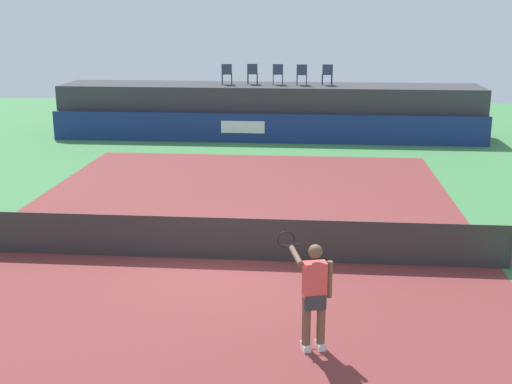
{
  "coord_description": "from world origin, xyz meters",
  "views": [
    {
      "loc": [
        2.02,
        -13.52,
        5.21
      ],
      "look_at": [
        0.62,
        2.0,
        1.0
      ],
      "focal_mm": 46.7,
      "sensor_mm": 36.0,
      "label": 1
    }
  ],
  "objects_px": {
    "spectator_chair_far_left": "(227,73)",
    "spectator_chair_left": "(252,73)",
    "spectator_chair_far_right": "(327,74)",
    "spectator_chair_center": "(278,73)",
    "spectator_chair_right": "(302,74)",
    "tennis_player": "(314,293)"
  },
  "relations": [
    {
      "from": "spectator_chair_left",
      "to": "spectator_chair_center",
      "type": "xyz_separation_m",
      "value": [
        1.1,
        -0.07,
        0.0
      ]
    },
    {
      "from": "spectator_chair_far_left",
      "to": "spectator_chair_left",
      "type": "height_order",
      "value": "same"
    },
    {
      "from": "spectator_chair_far_left",
      "to": "spectator_chair_left",
      "type": "xyz_separation_m",
      "value": [
        1.09,
        0.21,
        0.0
      ]
    },
    {
      "from": "spectator_chair_far_left",
      "to": "tennis_player",
      "type": "bearing_deg",
      "value": -78.44
    },
    {
      "from": "spectator_chair_right",
      "to": "tennis_player",
      "type": "xyz_separation_m",
      "value": [
        0.66,
        -19.03,
        -1.73
      ]
    },
    {
      "from": "tennis_player",
      "to": "spectator_chair_right",
      "type": "bearing_deg",
      "value": 92.0
    },
    {
      "from": "spectator_chair_far_right",
      "to": "tennis_player",
      "type": "height_order",
      "value": "spectator_chair_far_right"
    },
    {
      "from": "spectator_chair_far_right",
      "to": "spectator_chair_left",
      "type": "bearing_deg",
      "value": 179.15
    },
    {
      "from": "spectator_chair_far_left",
      "to": "spectator_chair_right",
      "type": "xyz_separation_m",
      "value": [
        3.22,
        0.03,
        0.0
      ]
    },
    {
      "from": "spectator_chair_left",
      "to": "tennis_player",
      "type": "height_order",
      "value": "spectator_chair_left"
    },
    {
      "from": "spectator_chair_far_right",
      "to": "spectator_chair_center",
      "type": "bearing_deg",
      "value": -179.52
    },
    {
      "from": "spectator_chair_far_left",
      "to": "tennis_player",
      "type": "relative_size",
      "value": 0.5
    },
    {
      "from": "spectator_chair_right",
      "to": "tennis_player",
      "type": "height_order",
      "value": "spectator_chair_right"
    },
    {
      "from": "spectator_chair_far_left",
      "to": "spectator_chair_right",
      "type": "height_order",
      "value": "same"
    },
    {
      "from": "spectator_chair_right",
      "to": "spectator_chair_far_right",
      "type": "bearing_deg",
      "value": 6.97
    },
    {
      "from": "spectator_chair_left",
      "to": "tennis_player",
      "type": "relative_size",
      "value": 0.5
    },
    {
      "from": "spectator_chair_far_left",
      "to": "spectator_chair_center",
      "type": "distance_m",
      "value": 2.2
    },
    {
      "from": "spectator_chair_left",
      "to": "spectator_chair_right",
      "type": "bearing_deg",
      "value": -4.82
    },
    {
      "from": "spectator_chair_left",
      "to": "tennis_player",
      "type": "bearing_deg",
      "value": -81.71
    },
    {
      "from": "spectator_chair_far_left",
      "to": "tennis_player",
      "type": "distance_m",
      "value": 19.47
    },
    {
      "from": "tennis_player",
      "to": "spectator_chair_far_left",
      "type": "bearing_deg",
      "value": 101.56
    },
    {
      "from": "spectator_chair_far_left",
      "to": "spectator_chair_far_right",
      "type": "relative_size",
      "value": 1.0
    }
  ]
}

